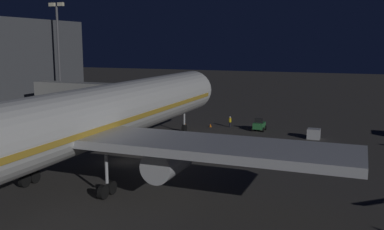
{
  "coord_description": "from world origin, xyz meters",
  "views": [
    {
      "loc": [
        -24.01,
        41.07,
        13.04
      ],
      "look_at": [
        -3.0,
        -12.45,
        3.5
      ],
      "focal_mm": 40.56,
      "sensor_mm": 36.0,
      "label": 1
    }
  ],
  "objects_px": {
    "baggage_tug_lead": "(259,126)",
    "traffic_cone_nose_port": "(210,125)",
    "traffic_cone_nose_starboard": "(185,123)",
    "jet_bridge": "(104,92)",
    "baggage_container_near_belt": "(314,134)",
    "airliner_at_gate": "(71,124)",
    "ground_crew_near_nose_gear": "(230,121)",
    "apron_floodlight_mast": "(59,53)"
  },
  "relations": [
    {
      "from": "baggage_tug_lead",
      "to": "traffic_cone_nose_port",
      "type": "xyz_separation_m",
      "value": [
        7.8,
        -0.11,
        -0.5
      ]
    },
    {
      "from": "jet_bridge",
      "to": "traffic_cone_nose_starboard",
      "type": "distance_m",
      "value": 14.3
    },
    {
      "from": "apron_floodlight_mast",
      "to": "traffic_cone_nose_starboard",
      "type": "xyz_separation_m",
      "value": [
        -23.3,
        -1.05,
        -11.14
      ]
    },
    {
      "from": "jet_bridge",
      "to": "traffic_cone_nose_starboard",
      "type": "xyz_separation_m",
      "value": [
        -8.72,
        -9.8,
        -5.69
      ]
    },
    {
      "from": "jet_bridge",
      "to": "apron_floodlight_mast",
      "type": "height_order",
      "value": "apron_floodlight_mast"
    },
    {
      "from": "traffic_cone_nose_starboard",
      "to": "airliner_at_gate",
      "type": "bearing_deg",
      "value": 93.93
    },
    {
      "from": "jet_bridge",
      "to": "ground_crew_near_nose_gear",
      "type": "bearing_deg",
      "value": -146.38
    },
    {
      "from": "airliner_at_gate",
      "to": "ground_crew_near_nose_gear",
      "type": "bearing_deg",
      "value": -98.86
    },
    {
      "from": "jet_bridge",
      "to": "baggage_container_near_belt",
      "type": "bearing_deg",
      "value": -166.77
    },
    {
      "from": "jet_bridge",
      "to": "apron_floodlight_mast",
      "type": "relative_size",
      "value": 1.01
    },
    {
      "from": "baggage_tug_lead",
      "to": "jet_bridge",
      "type": "bearing_deg",
      "value": 24.84
    },
    {
      "from": "baggage_tug_lead",
      "to": "baggage_container_near_belt",
      "type": "relative_size",
      "value": 1.38
    },
    {
      "from": "ground_crew_near_nose_gear",
      "to": "traffic_cone_nose_port",
      "type": "distance_m",
      "value": 3.14
    },
    {
      "from": "traffic_cone_nose_port",
      "to": "jet_bridge",
      "type": "bearing_deg",
      "value": 36.75
    },
    {
      "from": "ground_crew_near_nose_gear",
      "to": "traffic_cone_nose_starboard",
      "type": "relative_size",
      "value": 3.14
    },
    {
      "from": "baggage_tug_lead",
      "to": "traffic_cone_nose_port",
      "type": "height_order",
      "value": "baggage_tug_lead"
    },
    {
      "from": "traffic_cone_nose_port",
      "to": "traffic_cone_nose_starboard",
      "type": "height_order",
      "value": "same"
    },
    {
      "from": "jet_bridge",
      "to": "traffic_cone_nose_starboard",
      "type": "height_order",
      "value": "jet_bridge"
    },
    {
      "from": "apron_floodlight_mast",
      "to": "traffic_cone_nose_port",
      "type": "height_order",
      "value": "apron_floodlight_mast"
    },
    {
      "from": "jet_bridge",
      "to": "traffic_cone_nose_starboard",
      "type": "bearing_deg",
      "value": -131.67
    },
    {
      "from": "baggage_tug_lead",
      "to": "traffic_cone_nose_port",
      "type": "relative_size",
      "value": 4.26
    },
    {
      "from": "jet_bridge",
      "to": "baggage_tug_lead",
      "type": "relative_size",
      "value": 8.59
    },
    {
      "from": "baggage_tug_lead",
      "to": "baggage_container_near_belt",
      "type": "bearing_deg",
      "value": 161.13
    },
    {
      "from": "jet_bridge",
      "to": "apron_floodlight_mast",
      "type": "distance_m",
      "value": 17.86
    },
    {
      "from": "ground_crew_near_nose_gear",
      "to": "baggage_container_near_belt",
      "type": "bearing_deg",
      "value": 163.8
    },
    {
      "from": "airliner_at_gate",
      "to": "traffic_cone_nose_port",
      "type": "bearing_deg",
      "value": -93.93
    },
    {
      "from": "airliner_at_gate",
      "to": "baggage_container_near_belt",
      "type": "xyz_separation_m",
      "value": [
        -18.27,
        -29.12,
        -5.18
      ]
    },
    {
      "from": "jet_bridge",
      "to": "traffic_cone_nose_port",
      "type": "relative_size",
      "value": 36.59
    },
    {
      "from": "baggage_container_near_belt",
      "to": "traffic_cone_nose_starboard",
      "type": "height_order",
      "value": "baggage_container_near_belt"
    },
    {
      "from": "jet_bridge",
      "to": "traffic_cone_nose_port",
      "type": "xyz_separation_m",
      "value": [
        -13.12,
        -9.8,
        -5.69
      ]
    },
    {
      "from": "apron_floodlight_mast",
      "to": "traffic_cone_nose_port",
      "type": "xyz_separation_m",
      "value": [
        -27.7,
        -1.05,
        -11.14
      ]
    },
    {
      "from": "airliner_at_gate",
      "to": "jet_bridge",
      "type": "height_order",
      "value": "airliner_at_gate"
    },
    {
      "from": "baggage_container_near_belt",
      "to": "ground_crew_near_nose_gear",
      "type": "xyz_separation_m",
      "value": [
        13.14,
        -3.82,
        0.25
      ]
    },
    {
      "from": "traffic_cone_nose_port",
      "to": "baggage_container_near_belt",
      "type": "bearing_deg",
      "value": 169.64
    },
    {
      "from": "traffic_cone_nose_starboard",
      "to": "baggage_container_near_belt",
      "type": "bearing_deg",
      "value": 171.83
    },
    {
      "from": "baggage_tug_lead",
      "to": "traffic_cone_nose_starboard",
      "type": "height_order",
      "value": "baggage_tug_lead"
    },
    {
      "from": "traffic_cone_nose_starboard",
      "to": "baggage_tug_lead",
      "type": "bearing_deg",
      "value": 179.47
    },
    {
      "from": "baggage_container_near_belt",
      "to": "traffic_cone_nose_starboard",
      "type": "distance_m",
      "value": 20.69
    },
    {
      "from": "traffic_cone_nose_starboard",
      "to": "jet_bridge",
      "type": "bearing_deg",
      "value": 48.33
    },
    {
      "from": "ground_crew_near_nose_gear",
      "to": "apron_floodlight_mast",
      "type": "bearing_deg",
      "value": 3.6
    },
    {
      "from": "traffic_cone_nose_port",
      "to": "baggage_tug_lead",
      "type": "bearing_deg",
      "value": 179.18
    },
    {
      "from": "ground_crew_near_nose_gear",
      "to": "jet_bridge",
      "type": "bearing_deg",
      "value": 33.62
    }
  ]
}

